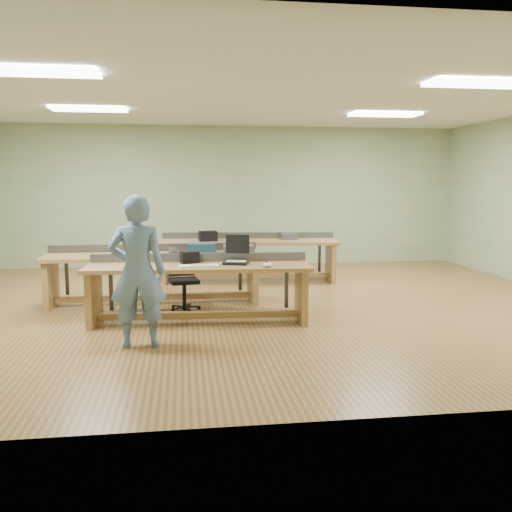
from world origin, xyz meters
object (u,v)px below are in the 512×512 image
object	(u,v)px
workbench_mid	(154,266)
camera_bag	(190,257)
mug	(173,251)
workbench_back	(249,250)
workbench_front	(199,279)
parts_bin_grey	(239,249)
drinks_can	(154,251)
laptop_base	(236,263)
person	(137,272)
task_chair	(184,289)
parts_bin_teal	(202,248)

from	to	relation	value
workbench_mid	camera_bag	bearing A→B (deg)	-63.65
camera_bag	mug	world-z (taller)	camera_bag
workbench_back	mug	bearing A→B (deg)	-121.50
workbench_front	parts_bin_grey	bearing A→B (deg)	62.86
drinks_can	mug	bearing A→B (deg)	19.02
workbench_mid	drinks_can	distance (m)	0.28
workbench_back	mug	xyz separation A→B (m)	(-1.34, -1.76, 0.23)
workbench_front	laptop_base	bearing A→B (deg)	1.71
workbench_front	laptop_base	xyz separation A→B (m)	(0.48, -0.02, 0.21)
camera_bag	laptop_base	bearing A→B (deg)	-33.63
workbench_mid	parts_bin_grey	distance (m)	1.28
laptop_base	camera_bag	xyz separation A→B (m)	(-0.59, 0.17, 0.06)
person	task_chair	bearing A→B (deg)	-105.35
parts_bin_grey	mug	distance (m)	0.97
workbench_mid	laptop_base	size ratio (longest dim) A/B	10.08
laptop_base	task_chair	distance (m)	1.10
workbench_back	mug	size ratio (longest dim) A/B	27.62
workbench_back	camera_bag	size ratio (longest dim) A/B	14.55
workbench_back	camera_bag	world-z (taller)	camera_bag
workbench_back	parts_bin_teal	xyz separation A→B (m)	(-0.91, -1.69, 0.26)
workbench_front	drinks_can	xyz separation A→B (m)	(-0.61, 1.03, 0.25)
parts_bin_grey	person	bearing A→B (deg)	-122.77
parts_bin_grey	laptop_base	bearing A→B (deg)	-97.71
person	camera_bag	size ratio (longest dim) A/B	7.37
camera_bag	task_chair	bearing A→B (deg)	80.54
laptop_base	parts_bin_grey	distance (m)	1.08
task_chair	drinks_can	world-z (taller)	drinks_can
workbench_front	parts_bin_teal	world-z (taller)	parts_bin_teal
workbench_front	task_chair	bearing A→B (deg)	108.68
workbench_back	drinks_can	xyz separation A→B (m)	(-1.61, -1.86, 0.25)
person	laptop_base	world-z (taller)	person
laptop_base	mug	world-z (taller)	mug
workbench_back	parts_bin_teal	size ratio (longest dim) A/B	8.17
laptop_base	mug	distance (m)	1.41
laptop_base	task_chair	xyz separation A→B (m)	(-0.67, 0.74, -0.47)
workbench_back	workbench_mid	bearing A→B (deg)	-127.65
laptop_base	camera_bag	world-z (taller)	camera_bag
workbench_front	workbench_back	size ratio (longest dim) A/B	0.88
workbench_mid	parts_bin_grey	size ratio (longest dim) A/B	7.09
workbench_front	mug	bearing A→B (deg)	110.40
workbench_front	drinks_can	bearing A→B (deg)	124.17
workbench_front	drinks_can	size ratio (longest dim) A/B	23.89
workbench_front	parts_bin_grey	distance (m)	1.25
camera_bag	drinks_can	world-z (taller)	camera_bag
workbench_front	parts_bin_teal	distance (m)	1.23
camera_bag	parts_bin_teal	size ratio (longest dim) A/B	0.56
workbench_mid	parts_bin_grey	world-z (taller)	parts_bin_grey
person	parts_bin_grey	distance (m)	2.42
parts_bin_teal	workbench_mid	bearing A→B (deg)	-177.95
mug	drinks_can	world-z (taller)	drinks_can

